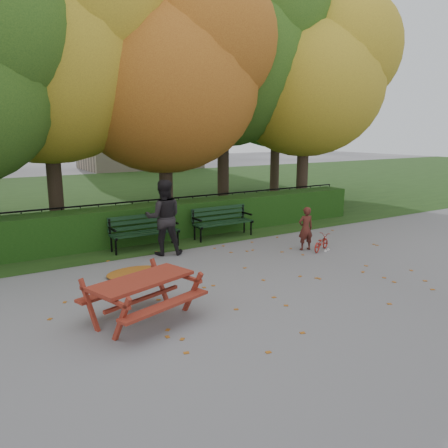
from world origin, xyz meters
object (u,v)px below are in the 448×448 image
tree_c (176,72)px  bicycle (321,243)px  child (306,229)px  bench_left (144,229)px  tree_e (317,75)px  picnic_table (142,288)px  bench_right (222,219)px  adult (164,217)px  tree_b (59,45)px  tree_g (286,80)px  tree_d (236,48)px

tree_c → bicycle: bearing=-71.3°
tree_c → child: bearing=-73.5°
bench_left → bicycle: bearing=-34.8°
tree_c → tree_e: tree_e is taller
bench_left → picnic_table: bench_left is taller
bench_left → picnic_table: (-1.69, -4.22, 0.03)m
bench_right → adult: 2.35m
tree_e → bench_right: bearing=-159.1°
tree_b → tree_e: bearing=-6.2°
tree_g → tree_c: bearing=-153.1°
tree_b → tree_e: 9.03m
bench_left → adult: size_ratio=0.96×
picnic_table → adult: 3.94m
tree_e → adult: 9.12m
child → tree_b: bearing=-36.9°
tree_c → tree_e: bearing=-1.9°
tree_g → bench_right: 10.61m
tree_e → bench_left: 9.29m
picnic_table → child: (5.19, 1.86, 0.01)m
tree_g → bench_left: tree_g is taller
tree_d → tree_g: bearing=29.6°
tree_b → tree_c: bearing=-13.5°
tree_e → tree_g: tree_g is taller
tree_g → adult: 12.46m
picnic_table → adult: bearing=43.5°
tree_c → bicycle: (1.66, -4.90, -4.61)m
tree_e → adult: tree_e is taller
tree_g → picnic_table: tree_g is taller
tree_g → child: (-6.13, -8.42, -4.81)m
tree_d → bench_left: size_ratio=5.32×
child → tree_e: bearing=-121.9°
tree_d → bench_left: (-5.18, -3.53, -5.46)m
bench_left → bicycle: (3.80, -2.64, -0.31)m
tree_c → tree_g: 8.43m
child → picnic_table: bearing=32.2°
tree_e → tree_g: bearing=65.6°
bench_left → picnic_table: size_ratio=0.91×
bench_left → tree_c: bearing=46.6°
adult → child: bearing=175.5°
picnic_table → bicycle: size_ratio=2.45×
picnic_table → tree_c: bearing=42.2°
tree_e → adult: size_ratio=4.34×
tree_b → tree_d: 6.37m
tree_c → tree_g: tree_g is taller
adult → bicycle: size_ratio=2.31×
tree_g → bicycle: 11.68m
tree_d → tree_e: (2.64, -1.46, -0.90)m
tree_c → tree_e: 5.70m
tree_e → bicycle: (-4.03, -4.71, -4.87)m
tree_e → bench_right: 7.38m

